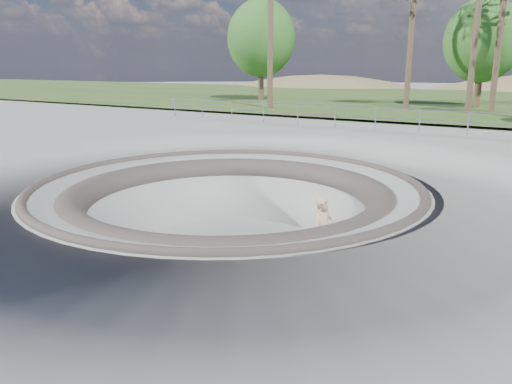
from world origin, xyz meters
TOP-DOWN VIEW (x-y plane):
  - ground at (0.00, 0.00)m, footprint 180.00×180.00m
  - skate_bowl at (0.00, 0.00)m, footprint 14.00×14.00m
  - grass_strip at (0.00, 34.00)m, footprint 180.00×36.00m
  - safety_railing at (0.00, 12.00)m, footprint 25.00×0.06m
  - skateboard at (2.70, 0.14)m, footprint 0.93×0.52m
  - skater at (2.70, 0.14)m, footprint 0.57×0.74m
  - bushy_tree_left at (-14.01, 25.14)m, footprint 5.57×5.06m
  - bushy_tree_mid at (2.28, 26.12)m, footprint 4.97×4.52m

SIDE VIEW (x-z plane):
  - skate_bowl at x=0.00m, z-range -3.88..0.22m
  - skateboard at x=2.70m, z-range -1.87..-1.78m
  - skater at x=2.70m, z-range -1.81..0.00m
  - ground at x=0.00m, z-range 0.00..0.00m
  - grass_strip at x=0.00m, z-range 0.16..0.28m
  - safety_railing at x=0.00m, z-range 0.18..1.20m
  - bushy_tree_mid at x=2.28m, z-range 1.03..8.21m
  - bushy_tree_left at x=-14.01m, z-range 1.13..9.16m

